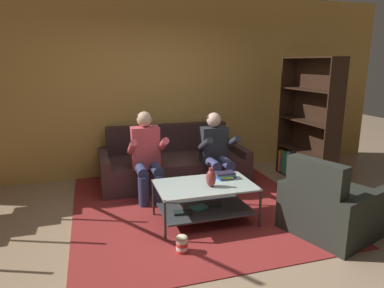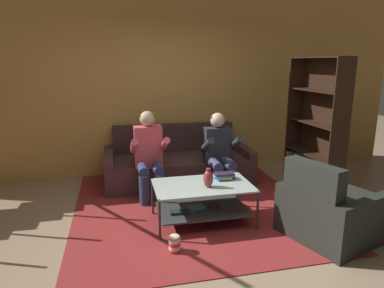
% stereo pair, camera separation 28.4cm
% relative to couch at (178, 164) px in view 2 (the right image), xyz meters
% --- Properties ---
extents(ground, '(16.80, 16.80, 0.00)m').
position_rel_couch_xyz_m(ground, '(-0.16, -1.91, -0.27)').
color(ground, '#9C8164').
extents(back_partition, '(8.40, 0.12, 2.90)m').
position_rel_couch_xyz_m(back_partition, '(-0.16, 0.55, 1.18)').
color(back_partition, tan).
rests_on(back_partition, ground).
extents(couch, '(2.24, 0.99, 0.85)m').
position_rel_couch_xyz_m(couch, '(0.00, 0.00, 0.00)').
color(couch, '#432B2B').
rests_on(couch, ground).
extents(person_seated_left, '(0.50, 0.58, 1.19)m').
position_rel_couch_xyz_m(person_seated_left, '(-0.50, -0.58, 0.37)').
color(person_seated_left, navy).
rests_on(person_seated_left, ground).
extents(person_seated_right, '(0.50, 0.58, 1.14)m').
position_rel_couch_xyz_m(person_seated_right, '(0.50, -0.58, 0.34)').
color(person_seated_right, '#3A3D65').
rests_on(person_seated_right, ground).
extents(coffee_table, '(1.12, 0.69, 0.47)m').
position_rel_couch_xyz_m(coffee_table, '(0.01, -1.50, 0.04)').
color(coffee_table, '#AABEB7').
rests_on(coffee_table, ground).
extents(area_rug, '(3.00, 3.44, 0.01)m').
position_rel_couch_xyz_m(area_rug, '(0.01, -0.88, -0.27)').
color(area_rug, maroon).
rests_on(area_rug, ground).
extents(vase, '(0.11, 0.11, 0.22)m').
position_rel_couch_xyz_m(vase, '(0.06, -1.59, 0.30)').
color(vase, maroon).
rests_on(vase, coffee_table).
extents(book_stack, '(0.26, 0.18, 0.08)m').
position_rel_couch_xyz_m(book_stack, '(0.32, -1.38, 0.24)').
color(book_stack, '#304FB3').
rests_on(book_stack, coffee_table).
extents(bookshelf, '(0.33, 1.16, 1.92)m').
position_rel_couch_xyz_m(bookshelf, '(2.03, -0.54, 0.55)').
color(bookshelf, black).
rests_on(bookshelf, ground).
extents(armchair, '(1.13, 1.10, 0.88)m').
position_rel_couch_xyz_m(armchair, '(1.27, -2.14, 0.01)').
color(armchair, '#252822').
rests_on(armchair, ground).
extents(popcorn_tub, '(0.12, 0.12, 0.19)m').
position_rel_couch_xyz_m(popcorn_tub, '(-0.42, -2.09, -0.18)').
color(popcorn_tub, red).
rests_on(popcorn_tub, ground).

